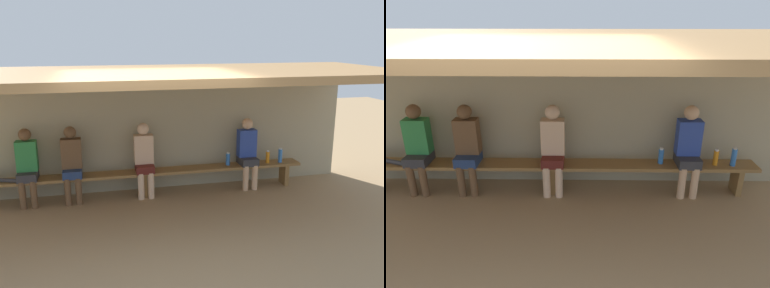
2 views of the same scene
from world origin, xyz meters
TOP-DOWN VIEW (x-y plane):
  - ground_plane at (0.00, 0.00)m, footprint 24.00×24.00m
  - back_wall at (0.00, 2.00)m, footprint 8.00×0.20m
  - dugout_roof at (0.00, 0.70)m, footprint 8.00×2.80m
  - bench at (0.00, 1.55)m, footprint 6.00×0.36m
  - player_with_sunglasses at (-1.24, 1.55)m, footprint 0.34×0.42m
  - player_middle at (-1.97, 1.55)m, footprint 0.34×0.42m
  - player_in_red at (0.01, 1.55)m, footprint 0.34×0.42m
  - player_near_post at (1.98, 1.55)m, footprint 0.34×0.42m
  - water_bottle_clear at (2.63, 1.51)m, footprint 0.08×0.08m
  - water_bottle_blue at (1.59, 1.57)m, footprint 0.08×0.08m
  - water_bottle_green at (2.38, 1.53)m, footprint 0.07×0.07m

SIDE VIEW (x-z plane):
  - ground_plane at x=0.00m, z-range 0.00..0.00m
  - bench at x=0.00m, z-range 0.16..0.62m
  - water_bottle_green at x=2.38m, z-range 0.45..0.70m
  - water_bottle_blue at x=1.59m, z-range 0.45..0.70m
  - water_bottle_clear at x=2.63m, z-range 0.45..0.74m
  - player_with_sunglasses at x=-1.24m, z-range 0.06..1.40m
  - player_middle at x=-1.97m, z-range 0.06..1.40m
  - player_in_red at x=0.01m, z-range 0.06..1.40m
  - player_near_post at x=1.98m, z-range 0.06..1.40m
  - back_wall at x=0.00m, z-range 0.00..2.20m
  - dugout_roof at x=0.00m, z-range 2.20..2.32m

